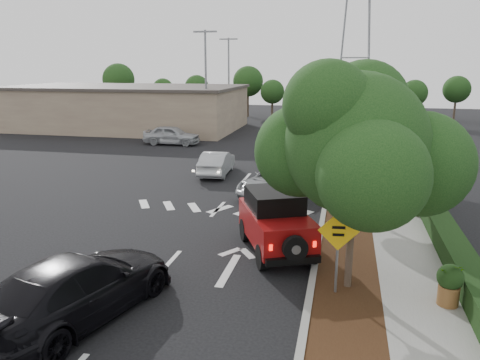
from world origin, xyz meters
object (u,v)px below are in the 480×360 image
(silver_suv_ahead, at_px, (275,182))
(black_suv_oncoming, at_px, (78,287))
(red_jeep, at_px, (274,220))
(speed_hump_sign, at_px, (338,241))

(silver_suv_ahead, height_order, black_suv_oncoming, black_suv_oncoming)
(red_jeep, bearing_deg, silver_suv_ahead, 74.15)
(black_suv_oncoming, bearing_deg, red_jeep, -112.16)
(silver_suv_ahead, bearing_deg, black_suv_oncoming, -85.46)
(red_jeep, height_order, silver_suv_ahead, red_jeep)
(black_suv_oncoming, bearing_deg, silver_suv_ahead, -89.38)
(red_jeep, distance_m, black_suv_oncoming, 6.85)
(black_suv_oncoming, height_order, speed_hump_sign, speed_hump_sign)
(black_suv_oncoming, distance_m, speed_hump_sign, 6.81)
(red_jeep, distance_m, silver_suv_ahead, 6.91)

